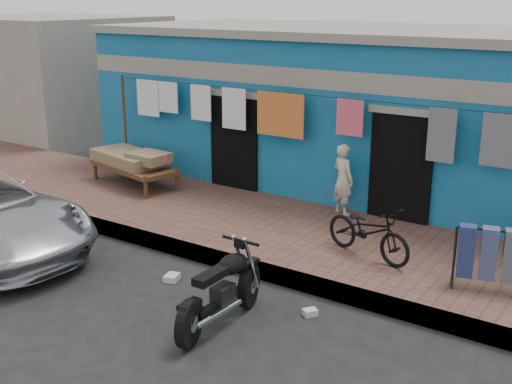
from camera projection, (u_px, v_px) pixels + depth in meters
The scene contains 13 objects.
ground at pixel (171, 313), 8.39m from camera, with size 80.00×80.00×0.00m, color black.
sidewalk at pixel (289, 236), 10.73m from camera, with size 28.00×3.00×0.25m, color brown.
curb at pixel (239, 265), 9.59m from camera, with size 28.00×0.10×0.25m, color gray.
building at pixel (389, 110), 13.44m from camera, with size 12.20×5.20×3.36m.
neighbor_left at pixel (47, 75), 19.33m from camera, with size 6.00×5.00×3.40m, color #9E9384.
clothesline at pixel (302, 121), 11.51m from camera, with size 10.06×0.06×2.10m.
seated_person at pixel (343, 179), 11.27m from camera, with size 0.46×0.31×1.27m, color beige.
bicycle at pixel (369, 225), 9.43m from camera, with size 0.54×1.52×0.98m, color black.
motorcycle at pixel (221, 288), 7.95m from camera, with size 0.56×1.57×1.01m, color black, non-canonical shape.
charpoy at pixel (135, 168), 13.11m from camera, with size 2.27×1.42×0.71m, color brown, non-canonical shape.
litter_a at pixel (250, 285), 9.10m from camera, with size 0.21×0.16×0.09m, color silver.
litter_b at pixel (310, 312), 8.31m from camera, with size 0.18×0.13×0.09m, color silver.
litter_c at pixel (172, 278), 9.34m from camera, with size 0.23×0.18×0.09m, color silver.
Camera 1 is at (5.16, -5.64, 3.97)m, focal length 45.00 mm.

